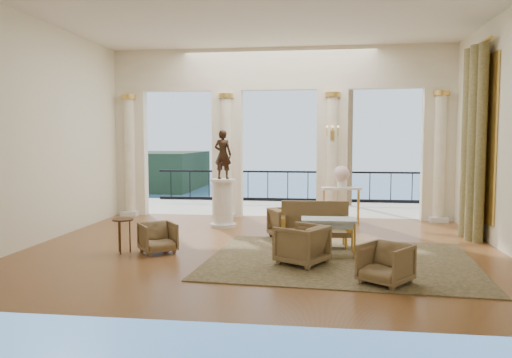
# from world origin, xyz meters

# --- Properties ---
(floor) EXTENTS (9.00, 9.00, 0.00)m
(floor) POSITION_xyz_m (0.00, 0.00, 0.00)
(floor) COLOR #522D17
(floor) RESTS_ON ground
(room_walls) EXTENTS (9.00, 9.00, 9.00)m
(room_walls) POSITION_xyz_m (0.00, -1.12, 2.88)
(room_walls) COLOR white
(room_walls) RESTS_ON ground
(arcade) EXTENTS (9.00, 0.56, 4.50)m
(arcade) POSITION_xyz_m (-0.00, 3.82, 2.58)
(arcade) COLOR beige
(arcade) RESTS_ON ground
(terrace) EXTENTS (10.00, 3.60, 0.10)m
(terrace) POSITION_xyz_m (0.00, 5.80, -0.05)
(terrace) COLOR beige
(terrace) RESTS_ON ground
(balustrade) EXTENTS (9.00, 0.06, 1.03)m
(balustrade) POSITION_xyz_m (0.00, 7.40, 0.41)
(balustrade) COLOR black
(balustrade) RESTS_ON terrace
(palm_tree) EXTENTS (2.00, 2.00, 4.50)m
(palm_tree) POSITION_xyz_m (2.00, 6.60, 4.09)
(palm_tree) COLOR #4C3823
(palm_tree) RESTS_ON terrace
(headland) EXTENTS (22.00, 18.00, 6.00)m
(headland) POSITION_xyz_m (-30.00, 70.00, -3.00)
(headland) COLOR black
(headland) RESTS_ON sea
(sea) EXTENTS (160.00, 160.00, 0.00)m
(sea) POSITION_xyz_m (0.00, 60.00, -6.00)
(sea) COLOR #265295
(sea) RESTS_ON ground
(curtain) EXTENTS (0.33, 1.40, 4.09)m
(curtain) POSITION_xyz_m (4.28, 1.50, 2.02)
(curtain) COLOR brown
(curtain) RESTS_ON ground
(window_frame) EXTENTS (0.04, 1.60, 3.40)m
(window_frame) POSITION_xyz_m (4.47, 1.50, 2.10)
(window_frame) COLOR gold
(window_frame) RESTS_ON room_walls
(wall_sconce) EXTENTS (0.30, 0.11, 0.33)m
(wall_sconce) POSITION_xyz_m (1.40, 3.51, 2.23)
(wall_sconce) COLOR gold
(wall_sconce) RESTS_ON arcade
(rug) EXTENTS (4.74, 3.81, 0.02)m
(rug) POSITION_xyz_m (1.47, -0.85, 0.01)
(rug) COLOR #2F371D
(rug) RESTS_ON ground
(armchair_a) EXTENTS (0.82, 0.82, 0.62)m
(armchair_a) POSITION_xyz_m (-1.86, -0.68, 0.31)
(armchair_a) COLOR #4B3820
(armchair_a) RESTS_ON ground
(armchair_b) EXTENTS (0.87, 0.86, 0.66)m
(armchair_b) POSITION_xyz_m (2.06, -2.19, 0.33)
(armchair_b) COLOR #4B3820
(armchair_b) RESTS_ON ground
(armchair_c) EXTENTS (0.95, 0.96, 0.74)m
(armchair_c) POSITION_xyz_m (0.82, -1.20, 0.37)
(armchair_c) COLOR #4B3820
(armchair_c) RESTS_ON ground
(armchair_d) EXTENTS (0.90, 0.92, 0.72)m
(armchair_d) POSITION_xyz_m (0.44, 0.97, 0.36)
(armchair_d) COLOR #4B3820
(armchair_d) RESTS_ON ground
(settee) EXTENTS (1.36, 0.65, 0.88)m
(settee) POSITION_xyz_m (1.02, 0.26, 0.44)
(settee) COLOR #4B3820
(settee) RESTS_ON ground
(game_table) EXTENTS (1.00, 0.57, 0.67)m
(game_table) POSITION_xyz_m (1.27, -0.47, 0.60)
(game_table) COLOR #8EA3B3
(game_table) RESTS_ON ground
(pedestal) EXTENTS (0.63, 0.63, 1.15)m
(pedestal) POSITION_xyz_m (-1.20, 2.20, 0.56)
(pedestal) COLOR silver
(pedestal) RESTS_ON ground
(statue) EXTENTS (0.47, 0.36, 1.17)m
(statue) POSITION_xyz_m (-1.20, 2.20, 1.74)
(statue) COLOR black
(statue) RESTS_ON pedestal
(console_table) EXTENTS (1.00, 0.52, 0.91)m
(console_table) POSITION_xyz_m (1.62, 3.05, 0.75)
(console_table) COLOR silver
(console_table) RESTS_ON ground
(urn) EXTENTS (0.40, 0.40, 0.54)m
(urn) POSITION_xyz_m (1.62, 3.05, 1.21)
(urn) COLOR white
(urn) RESTS_ON console_table
(side_table) EXTENTS (0.39, 0.39, 0.63)m
(side_table) POSITION_xyz_m (-2.50, -0.75, 0.54)
(side_table) COLOR black
(side_table) RESTS_ON ground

